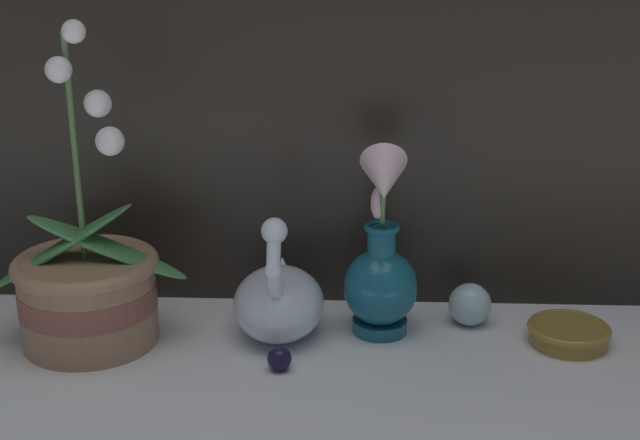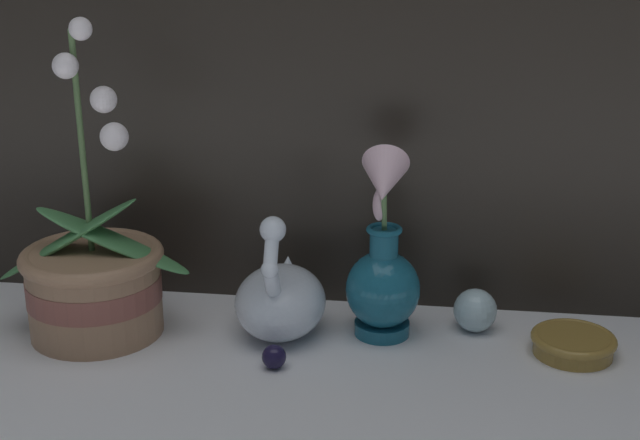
# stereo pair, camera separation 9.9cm
# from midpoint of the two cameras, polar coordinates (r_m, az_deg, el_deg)

# --- Properties ---
(ground_plane) EXTENTS (2.80, 2.80, 0.00)m
(ground_plane) POSITION_cam_midpoint_polar(r_m,az_deg,el_deg) (1.08, 2.13, -11.10)
(ground_plane) COLOR white
(orchid_potted_plant) EXTENTS (0.27, 0.19, 0.43)m
(orchid_potted_plant) POSITION_cam_midpoint_polar(r_m,az_deg,el_deg) (1.23, -12.05, -3.79)
(orchid_potted_plant) COLOR #9E7556
(orchid_potted_plant) RESTS_ON ground_plane
(swan_figurine) EXTENTS (0.12, 0.18, 0.18)m
(swan_figurine) POSITION_cam_midpoint_polar(r_m,az_deg,el_deg) (1.21, -0.18, -5.01)
(swan_figurine) COLOR silver
(swan_figurine) RESTS_ON ground_plane
(blue_vase) EXTENTS (0.10, 0.13, 0.27)m
(blue_vase) POSITION_cam_midpoint_polar(r_m,az_deg,el_deg) (1.19, 6.43, -3.32)
(blue_vase) COLOR #195B75
(blue_vase) RESTS_ON ground_plane
(glass_sphere) EXTENTS (0.06, 0.06, 0.06)m
(glass_sphere) POSITION_cam_midpoint_polar(r_m,az_deg,el_deg) (1.25, 12.16, -5.71)
(glass_sphere) COLOR silver
(glass_sphere) RESTS_ON ground_plane
(amber_dish) EXTENTS (0.11, 0.11, 0.03)m
(amber_dish) POSITION_cam_midpoint_polar(r_m,az_deg,el_deg) (1.23, 18.17, -7.52)
(amber_dish) COLOR olive
(amber_dish) RESTS_ON ground_plane
(glass_bauble) EXTENTS (0.03, 0.03, 0.03)m
(glass_bauble) POSITION_cam_midpoint_polar(r_m,az_deg,el_deg) (1.13, -0.44, -8.80)
(glass_bauble) COLOR #191433
(glass_bauble) RESTS_ON ground_plane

